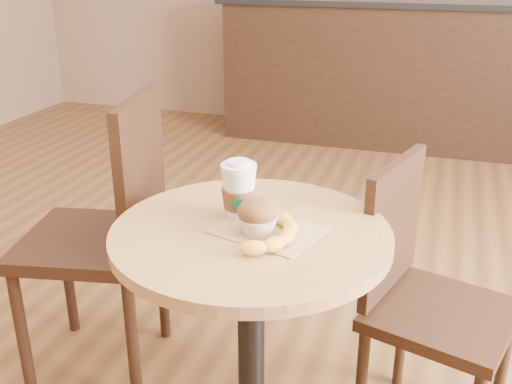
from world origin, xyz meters
TOP-DOWN VIEW (x-y plane):
  - cafe_table at (0.11, -0.11)m, footprint 0.67×0.67m
  - chair_left at (-0.48, 0.18)m, footprint 0.50×0.50m
  - chair_right at (0.52, 0.20)m, footprint 0.46×0.46m
  - service_counter at (0.00, 3.18)m, footprint 2.30×0.65m
  - kraft_bag at (0.15, -0.11)m, footprint 0.28×0.24m
  - coffee_cup at (0.06, -0.05)m, footprint 0.09×0.09m
  - muffin at (0.13, -0.13)m, footprint 0.10×0.10m
  - banana at (0.18, -0.14)m, footprint 0.14×0.25m

SIDE VIEW (x-z plane):
  - chair_right at x=0.52m, z-range 0.04..0.89m
  - service_counter at x=0.00m, z-range 0.00..1.04m
  - cafe_table at x=0.11m, z-range 0.15..0.90m
  - chair_left at x=-0.48m, z-range 0.05..1.02m
  - kraft_bag at x=0.15m, z-range 0.75..0.75m
  - banana at x=0.18m, z-range 0.75..0.79m
  - muffin at x=0.13m, z-range 0.75..0.84m
  - coffee_cup at x=0.06m, z-range 0.74..0.89m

